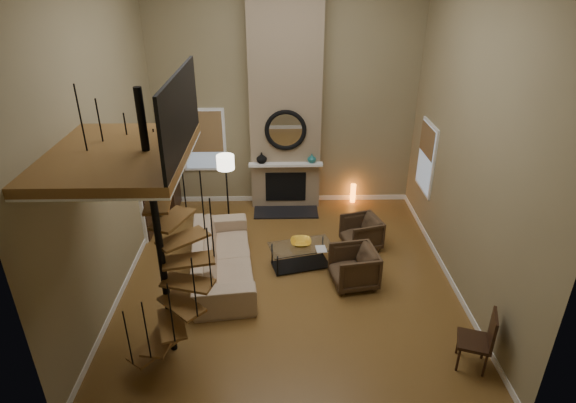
{
  "coord_description": "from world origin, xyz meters",
  "views": [
    {
      "loc": [
        -0.17,
        -7.35,
        5.31
      ],
      "look_at": [
        0.0,
        0.4,
        1.4
      ],
      "focal_mm": 29.68,
      "sensor_mm": 36.0,
      "label": 1
    }
  ],
  "objects_px": {
    "armchair_far": "(358,267)",
    "accent_lamp": "(353,193)",
    "side_chair": "(481,338)",
    "floor_lamp": "(226,168)",
    "armchair_near": "(364,232)",
    "coffee_table": "(301,253)",
    "sofa": "(222,256)",
    "hutch": "(167,173)"
  },
  "relations": [
    {
      "from": "armchair_far",
      "to": "accent_lamp",
      "type": "bearing_deg",
      "value": 163.92
    },
    {
      "from": "side_chair",
      "to": "accent_lamp",
      "type": "bearing_deg",
      "value": 101.02
    },
    {
      "from": "armchair_far",
      "to": "floor_lamp",
      "type": "height_order",
      "value": "floor_lamp"
    },
    {
      "from": "armchair_near",
      "to": "side_chair",
      "type": "xyz_separation_m",
      "value": [
        1.12,
        -3.3,
        0.17
      ]
    },
    {
      "from": "coffee_table",
      "to": "accent_lamp",
      "type": "height_order",
      "value": "accent_lamp"
    },
    {
      "from": "accent_lamp",
      "to": "side_chair",
      "type": "distance_m",
      "value": 5.46
    },
    {
      "from": "armchair_near",
      "to": "sofa",
      "type": "bearing_deg",
      "value": -88.58
    },
    {
      "from": "sofa",
      "to": "accent_lamp",
      "type": "relative_size",
      "value": 5.94
    },
    {
      "from": "sofa",
      "to": "coffee_table",
      "type": "height_order",
      "value": "sofa"
    },
    {
      "from": "hutch",
      "to": "armchair_near",
      "type": "relative_size",
      "value": 2.43
    },
    {
      "from": "armchair_far",
      "to": "hutch",
      "type": "bearing_deg",
      "value": -135.87
    },
    {
      "from": "hutch",
      "to": "sofa",
      "type": "bearing_deg",
      "value": -60.39
    },
    {
      "from": "coffee_table",
      "to": "armchair_near",
      "type": "bearing_deg",
      "value": 26.5
    },
    {
      "from": "floor_lamp",
      "to": "side_chair",
      "type": "bearing_deg",
      "value": -46.66
    },
    {
      "from": "hutch",
      "to": "floor_lamp",
      "type": "height_order",
      "value": "hutch"
    },
    {
      "from": "floor_lamp",
      "to": "armchair_far",
      "type": "bearing_deg",
      "value": -40.35
    },
    {
      "from": "accent_lamp",
      "to": "armchair_far",
      "type": "bearing_deg",
      "value": -96.93
    },
    {
      "from": "floor_lamp",
      "to": "side_chair",
      "type": "relative_size",
      "value": 1.74
    },
    {
      "from": "armchair_far",
      "to": "floor_lamp",
      "type": "relative_size",
      "value": 0.47
    },
    {
      "from": "hutch",
      "to": "sofa",
      "type": "relative_size",
      "value": 0.64
    },
    {
      "from": "accent_lamp",
      "to": "hutch",
      "type": "bearing_deg",
      "value": -175.97
    },
    {
      "from": "armchair_far",
      "to": "coffee_table",
      "type": "height_order",
      "value": "armchair_far"
    },
    {
      "from": "hutch",
      "to": "accent_lamp",
      "type": "relative_size",
      "value": 3.82
    },
    {
      "from": "armchair_far",
      "to": "side_chair",
      "type": "height_order",
      "value": "side_chair"
    },
    {
      "from": "coffee_table",
      "to": "side_chair",
      "type": "xyz_separation_m",
      "value": [
        2.45,
        -2.64,
        0.24
      ]
    },
    {
      "from": "sofa",
      "to": "accent_lamp",
      "type": "bearing_deg",
      "value": -51.71
    },
    {
      "from": "hutch",
      "to": "side_chair",
      "type": "relative_size",
      "value": 1.8
    },
    {
      "from": "sofa",
      "to": "side_chair",
      "type": "bearing_deg",
      "value": -128.49
    },
    {
      "from": "armchair_far",
      "to": "floor_lamp",
      "type": "bearing_deg",
      "value": -139.5
    },
    {
      "from": "coffee_table",
      "to": "accent_lamp",
      "type": "distance_m",
      "value": 3.06
    },
    {
      "from": "hutch",
      "to": "armchair_far",
      "type": "distance_m",
      "value": 5.02
    },
    {
      "from": "hutch",
      "to": "armchair_far",
      "type": "bearing_deg",
      "value": -36.72
    },
    {
      "from": "sofa",
      "to": "floor_lamp",
      "type": "height_order",
      "value": "floor_lamp"
    },
    {
      "from": "armchair_far",
      "to": "side_chair",
      "type": "relative_size",
      "value": 0.82
    },
    {
      "from": "armchair_near",
      "to": "floor_lamp",
      "type": "bearing_deg",
      "value": -123.67
    },
    {
      "from": "armchair_near",
      "to": "coffee_table",
      "type": "distance_m",
      "value": 1.49
    },
    {
      "from": "hutch",
      "to": "floor_lamp",
      "type": "relative_size",
      "value": 1.03
    },
    {
      "from": "side_chair",
      "to": "armchair_near",
      "type": "bearing_deg",
      "value": 108.67
    },
    {
      "from": "sofa",
      "to": "side_chair",
      "type": "height_order",
      "value": "side_chair"
    },
    {
      "from": "armchair_near",
      "to": "armchair_far",
      "type": "relative_size",
      "value": 0.91
    },
    {
      "from": "hutch",
      "to": "floor_lamp",
      "type": "distance_m",
      "value": 1.74
    },
    {
      "from": "floor_lamp",
      "to": "accent_lamp",
      "type": "xyz_separation_m",
      "value": [
        2.94,
        1.13,
        -1.16
      ]
    }
  ]
}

